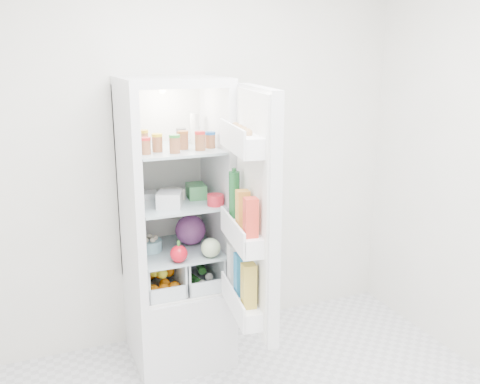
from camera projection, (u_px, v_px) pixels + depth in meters
name	position (u px, v px, depth m)	size (l,w,h in m)	color
room_walls	(300.00, 143.00, 2.14)	(3.02, 3.02, 2.61)	silver
refrigerator	(175.00, 258.00, 3.42)	(0.60, 0.60, 1.80)	silver
shelf_low	(177.00, 250.00, 3.34)	(0.49, 0.53, 0.01)	#9FB4BA
shelf_mid	(176.00, 202.00, 3.26)	(0.49, 0.53, 0.01)	#9FB4BA
shelf_top	(174.00, 149.00, 3.18)	(0.49, 0.53, 0.01)	#9FB4BA
crisper_left	(159.00, 272.00, 3.33)	(0.23, 0.46, 0.22)	silver
crisper_right	(196.00, 266.00, 3.42)	(0.23, 0.46, 0.22)	silver
condiment_jars	(175.00, 142.00, 3.11)	(0.46, 0.34, 0.08)	#B21919
squeeze_bottle	(195.00, 128.00, 3.31)	(0.05, 0.05, 0.19)	silver
tub_white	(169.00, 200.00, 3.13)	(0.14, 0.14, 0.09)	silver
tub_cream	(172.00, 194.00, 3.29)	(0.12, 0.12, 0.07)	beige
tin_red	(215.00, 200.00, 3.17)	(0.10, 0.10, 0.07)	red
foil_tray	(145.00, 195.00, 3.32)	(0.15, 0.11, 0.04)	silver
tub_green	(196.00, 191.00, 3.33)	(0.11, 0.15, 0.09)	#418F4F
red_cabbage	(190.00, 230.00, 3.40)	(0.19, 0.19, 0.19)	#531D55
bell_pepper	(179.00, 254.00, 3.12)	(0.10, 0.10, 0.10)	red
mushroom_bowl	(150.00, 246.00, 3.30)	(0.15, 0.15, 0.07)	#8CC1D1
salad_bag	(211.00, 248.00, 3.19)	(0.12, 0.12, 0.12)	#B1C896
citrus_pile	(160.00, 278.00, 3.32)	(0.20, 0.31, 0.16)	orange
veg_pile	(197.00, 273.00, 3.43)	(0.16, 0.30, 0.10)	#1B531C
fridge_door	(252.00, 217.00, 2.84)	(0.24, 0.60, 1.30)	silver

